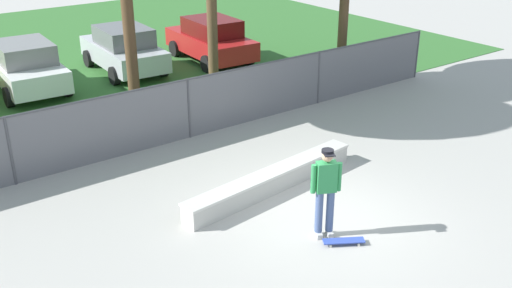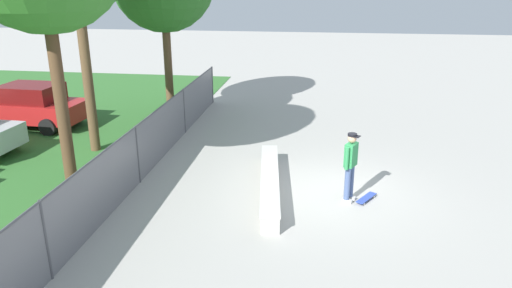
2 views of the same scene
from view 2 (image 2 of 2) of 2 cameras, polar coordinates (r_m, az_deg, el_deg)
ground_plane at (r=13.04m, az=9.11°, el=-5.86°), size 80.00×80.00×0.00m
concrete_ledge at (r=12.95m, az=1.64°, el=-4.65°), size 4.79×1.02×0.47m
skateboarder at (r=12.29m, az=11.20°, el=-2.35°), size 0.55×0.40×1.84m
skateboard at (r=12.80m, az=13.02°, el=-6.29°), size 0.79×0.59×0.09m
chainlink_fence at (r=13.63m, az=-13.98°, el=-0.93°), size 18.55×0.07×1.66m
car_red at (r=20.29m, az=-25.35°, el=4.16°), size 2.17×4.28×1.66m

